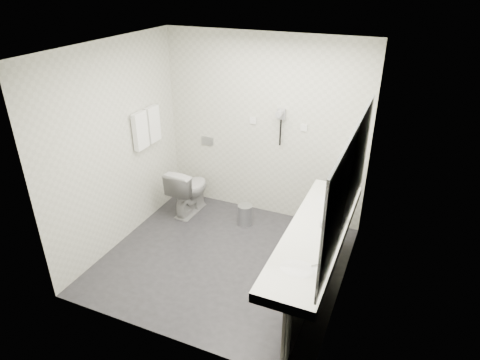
% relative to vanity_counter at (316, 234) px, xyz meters
% --- Properties ---
extents(floor, '(2.80, 2.80, 0.00)m').
position_rel_vanity_counter_xyz_m(floor, '(-1.12, 0.20, -0.80)').
color(floor, '#26262B').
rests_on(floor, ground).
extents(ceiling, '(2.80, 2.80, 0.00)m').
position_rel_vanity_counter_xyz_m(ceiling, '(-1.12, 0.20, 1.70)').
color(ceiling, silver).
rests_on(ceiling, wall_back).
extents(wall_back, '(2.80, 0.00, 2.80)m').
position_rel_vanity_counter_xyz_m(wall_back, '(-1.12, 1.50, 0.45)').
color(wall_back, beige).
rests_on(wall_back, floor).
extents(wall_front, '(2.80, 0.00, 2.80)m').
position_rel_vanity_counter_xyz_m(wall_front, '(-1.12, -1.10, 0.45)').
color(wall_front, beige).
rests_on(wall_front, floor).
extents(wall_left, '(0.00, 2.60, 2.60)m').
position_rel_vanity_counter_xyz_m(wall_left, '(-2.52, 0.20, 0.45)').
color(wall_left, beige).
rests_on(wall_left, floor).
extents(wall_right, '(0.00, 2.60, 2.60)m').
position_rel_vanity_counter_xyz_m(wall_right, '(0.27, 0.20, 0.45)').
color(wall_right, beige).
rests_on(wall_right, floor).
extents(vanity_counter, '(0.55, 2.20, 0.10)m').
position_rel_vanity_counter_xyz_m(vanity_counter, '(0.00, 0.00, 0.00)').
color(vanity_counter, silver).
rests_on(vanity_counter, floor).
extents(vanity_panel, '(0.03, 2.15, 0.75)m').
position_rel_vanity_counter_xyz_m(vanity_panel, '(0.02, 0.00, -0.42)').
color(vanity_panel, '#999591').
rests_on(vanity_panel, floor).
extents(vanity_post_near, '(0.06, 0.06, 0.75)m').
position_rel_vanity_counter_xyz_m(vanity_post_near, '(0.05, -1.04, -0.42)').
color(vanity_post_near, silver).
rests_on(vanity_post_near, floor).
extents(vanity_post_far, '(0.06, 0.06, 0.75)m').
position_rel_vanity_counter_xyz_m(vanity_post_far, '(0.05, 1.04, -0.42)').
color(vanity_post_far, silver).
rests_on(vanity_post_far, floor).
extents(mirror, '(0.02, 2.20, 1.05)m').
position_rel_vanity_counter_xyz_m(mirror, '(0.26, 0.00, 0.65)').
color(mirror, '#B2BCC6').
rests_on(mirror, wall_right).
extents(basin_near, '(0.40, 0.31, 0.05)m').
position_rel_vanity_counter_xyz_m(basin_near, '(0.00, -0.65, 0.04)').
color(basin_near, white).
rests_on(basin_near, vanity_counter).
extents(basin_far, '(0.40, 0.31, 0.05)m').
position_rel_vanity_counter_xyz_m(basin_far, '(0.00, 0.65, 0.04)').
color(basin_far, white).
rests_on(basin_far, vanity_counter).
extents(faucet_near, '(0.04, 0.04, 0.15)m').
position_rel_vanity_counter_xyz_m(faucet_near, '(0.19, -0.65, 0.12)').
color(faucet_near, silver).
rests_on(faucet_near, vanity_counter).
extents(faucet_far, '(0.04, 0.04, 0.15)m').
position_rel_vanity_counter_xyz_m(faucet_far, '(0.19, 0.65, 0.12)').
color(faucet_far, silver).
rests_on(faucet_far, vanity_counter).
extents(soap_bottle_a, '(0.06, 0.06, 0.10)m').
position_rel_vanity_counter_xyz_m(soap_bottle_a, '(0.04, 0.08, 0.10)').
color(soap_bottle_a, white).
rests_on(soap_bottle_a, vanity_counter).
extents(soap_bottle_c, '(0.07, 0.07, 0.13)m').
position_rel_vanity_counter_xyz_m(soap_bottle_c, '(0.14, -0.02, 0.12)').
color(soap_bottle_c, white).
rests_on(soap_bottle_c, vanity_counter).
extents(glass_left, '(0.07, 0.07, 0.12)m').
position_rel_vanity_counter_xyz_m(glass_left, '(0.22, 0.28, 0.11)').
color(glass_left, silver).
rests_on(glass_left, vanity_counter).
extents(glass_right, '(0.07, 0.07, 0.11)m').
position_rel_vanity_counter_xyz_m(glass_right, '(0.14, 0.28, 0.11)').
color(glass_right, silver).
rests_on(glass_right, vanity_counter).
extents(toilet, '(0.43, 0.71, 0.71)m').
position_rel_vanity_counter_xyz_m(toilet, '(-2.07, 1.04, -0.45)').
color(toilet, white).
rests_on(toilet, floor).
extents(flush_plate, '(0.18, 0.02, 0.12)m').
position_rel_vanity_counter_xyz_m(flush_plate, '(-1.98, 1.49, 0.15)').
color(flush_plate, '#B2B5BA').
rests_on(flush_plate, wall_back).
extents(pedal_bin, '(0.21, 0.21, 0.28)m').
position_rel_vanity_counter_xyz_m(pedal_bin, '(-1.20, 1.04, -0.66)').
color(pedal_bin, '#B2B5BA').
rests_on(pedal_bin, floor).
extents(bin_lid, '(0.20, 0.20, 0.02)m').
position_rel_vanity_counter_xyz_m(bin_lid, '(-1.20, 1.04, -0.51)').
color(bin_lid, '#B2B5BA').
rests_on(bin_lid, pedal_bin).
extents(towel_rail, '(0.02, 0.62, 0.02)m').
position_rel_vanity_counter_xyz_m(towel_rail, '(-2.47, 0.75, 0.75)').
color(towel_rail, silver).
rests_on(towel_rail, wall_left).
extents(towel_near, '(0.07, 0.24, 0.48)m').
position_rel_vanity_counter_xyz_m(towel_near, '(-2.46, 0.61, 0.53)').
color(towel_near, white).
rests_on(towel_near, towel_rail).
extents(towel_far, '(0.07, 0.24, 0.48)m').
position_rel_vanity_counter_xyz_m(towel_far, '(-2.46, 0.89, 0.53)').
color(towel_far, white).
rests_on(towel_far, towel_rail).
extents(dryer_cradle, '(0.10, 0.04, 0.14)m').
position_rel_vanity_counter_xyz_m(dryer_cradle, '(-0.88, 1.47, 0.70)').
color(dryer_cradle, '#98999D').
rests_on(dryer_cradle, wall_back).
extents(dryer_barrel, '(0.08, 0.14, 0.08)m').
position_rel_vanity_counter_xyz_m(dryer_barrel, '(-0.88, 1.40, 0.73)').
color(dryer_barrel, '#98999D').
rests_on(dryer_barrel, dryer_cradle).
extents(dryer_cord, '(0.02, 0.02, 0.35)m').
position_rel_vanity_counter_xyz_m(dryer_cord, '(-0.88, 1.46, 0.45)').
color(dryer_cord, black).
rests_on(dryer_cord, dryer_cradle).
extents(switch_plate_a, '(0.09, 0.02, 0.09)m').
position_rel_vanity_counter_xyz_m(switch_plate_a, '(-1.27, 1.49, 0.55)').
color(switch_plate_a, white).
rests_on(switch_plate_a, wall_back).
extents(switch_plate_b, '(0.09, 0.02, 0.09)m').
position_rel_vanity_counter_xyz_m(switch_plate_b, '(-0.57, 1.49, 0.55)').
color(switch_plate_b, white).
rests_on(switch_plate_b, wall_back).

